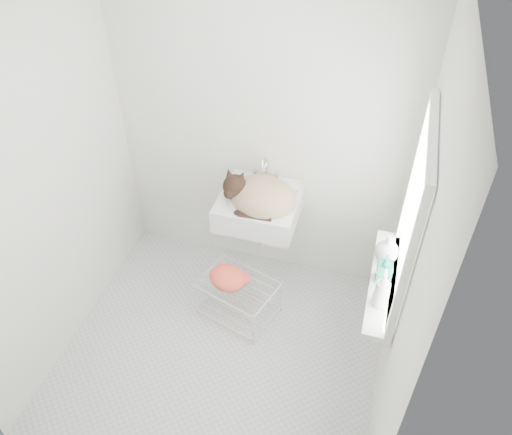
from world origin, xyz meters
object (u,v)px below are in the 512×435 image
(wire_rack, at_px, (238,299))
(bottle_a, at_px, (379,304))
(cat, at_px, (259,196))
(bottle_b, at_px, (382,279))
(sink, at_px, (259,199))
(bottle_c, at_px, (385,259))

(wire_rack, distance_m, bottle_a, 1.27)
(cat, distance_m, bottle_b, 1.07)
(wire_rack, bearing_deg, sink, 81.91)
(bottle_c, bearing_deg, wire_rack, -179.25)
(cat, height_order, bottle_b, cat)
(wire_rack, distance_m, bottle_c, 1.21)
(sink, height_order, bottle_a, sink)
(cat, xyz_separation_m, bottle_b, (0.93, -0.53, -0.04))
(sink, xyz_separation_m, cat, (0.01, -0.02, 0.04))
(sink, bearing_deg, bottle_c, -21.14)
(wire_rack, bearing_deg, cat, 79.86)
(cat, xyz_separation_m, bottle_c, (0.93, -0.34, -0.04))
(cat, distance_m, bottle_a, 1.18)
(bottle_a, height_order, bottle_c, bottle_a)
(cat, bearing_deg, bottle_a, -25.80)
(wire_rack, bearing_deg, bottle_b, -9.81)
(bottle_c, bearing_deg, cat, 159.64)
(sink, relative_size, bottle_b, 2.93)
(bottle_a, xyz_separation_m, bottle_b, (0.00, 0.20, 0.00))
(wire_rack, xyz_separation_m, bottle_a, (0.99, -0.37, 0.70))
(wire_rack, height_order, bottle_b, bottle_b)
(sink, relative_size, bottle_c, 3.03)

